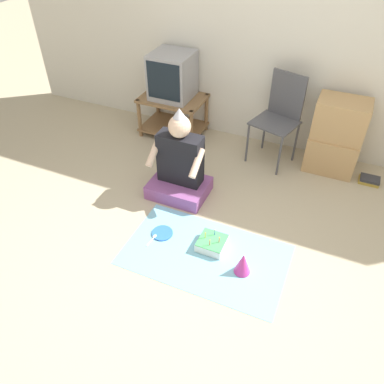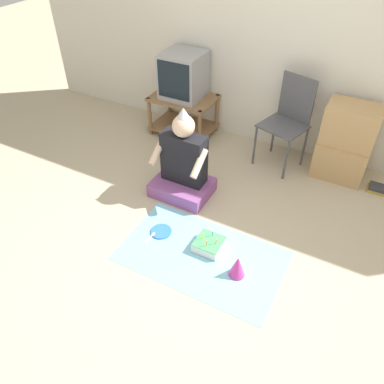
# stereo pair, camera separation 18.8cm
# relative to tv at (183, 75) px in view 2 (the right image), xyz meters

# --- Properties ---
(ground_plane) EXTENTS (16.00, 16.00, 0.00)m
(ground_plane) POSITION_rel_tv_xyz_m (1.10, -1.72, -0.72)
(ground_plane) COLOR tan
(wall_back) EXTENTS (6.40, 0.06, 2.55)m
(wall_back) POSITION_rel_tv_xyz_m (1.10, 0.28, 0.55)
(wall_back) COLOR beige
(wall_back) RESTS_ON ground_plane
(tv_stand) EXTENTS (0.73, 0.52, 0.47)m
(tv_stand) POSITION_rel_tv_xyz_m (0.00, -0.01, -0.44)
(tv_stand) COLOR olive
(tv_stand) RESTS_ON ground_plane
(tv) EXTENTS (0.45, 0.45, 0.50)m
(tv) POSITION_rel_tv_xyz_m (0.00, 0.00, 0.00)
(tv) COLOR #99999E
(tv) RESTS_ON tv_stand
(folding_chair) EXTENTS (0.52, 0.49, 0.95)m
(folding_chair) POSITION_rel_tv_xyz_m (1.25, -0.05, -0.17)
(folding_chair) COLOR #4C4C51
(folding_chair) RESTS_ON ground_plane
(cardboard_box_stack) EXTENTS (0.51, 0.41, 0.77)m
(cardboard_box_stack) POSITION_rel_tv_xyz_m (1.84, 0.01, -0.35)
(cardboard_box_stack) COLOR tan
(cardboard_box_stack) RESTS_ON ground_plane
(book_pile) EXTENTS (0.20, 0.15, 0.06)m
(book_pile) POSITION_rel_tv_xyz_m (2.27, -0.10, -0.69)
(book_pile) COLOR #A88933
(book_pile) RESTS_ON ground_plane
(person_seated) EXTENTS (0.55, 0.43, 0.91)m
(person_seated) POSITION_rel_tv_xyz_m (0.56, -1.02, -0.42)
(person_seated) COLOR #8C4C8C
(person_seated) RESTS_ON ground_plane
(party_cloth) EXTENTS (1.33, 0.79, 0.01)m
(party_cloth) POSITION_rel_tv_xyz_m (1.09, -1.68, -0.72)
(party_cloth) COLOR #7FC6E0
(party_cloth) RESTS_ON ground_plane
(birthday_cake) EXTENTS (0.23, 0.23, 0.14)m
(birthday_cake) POSITION_rel_tv_xyz_m (1.11, -1.58, -0.68)
(birthday_cake) COLOR white
(birthday_cake) RESTS_ON party_cloth
(party_hat_blue) EXTENTS (0.13, 0.13, 0.20)m
(party_hat_blue) POSITION_rel_tv_xyz_m (1.43, -1.73, -0.62)
(party_hat_blue) COLOR #CC338C
(party_hat_blue) RESTS_ON party_cloth
(paper_plate) EXTENTS (0.19, 0.19, 0.01)m
(paper_plate) POSITION_rel_tv_xyz_m (0.66, -1.61, -0.71)
(paper_plate) COLOR blue
(paper_plate) RESTS_ON party_cloth
(plastic_spoon_near) EXTENTS (0.04, 0.15, 0.01)m
(plastic_spoon_near) POSITION_rel_tv_xyz_m (0.62, -1.69, -0.71)
(plastic_spoon_near) COLOR white
(plastic_spoon_near) RESTS_ON party_cloth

